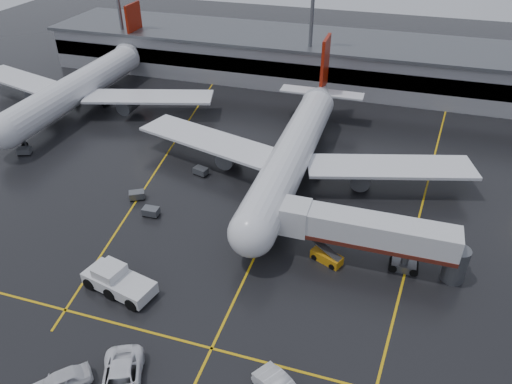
% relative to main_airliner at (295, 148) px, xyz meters
% --- Properties ---
extents(ground, '(220.00, 220.00, 0.00)m').
position_rel_main_airliner_xyz_m(ground, '(0.00, -9.70, -4.21)').
color(ground, black).
rests_on(ground, ground).
extents(apron_line_centre, '(0.25, 90.00, 0.02)m').
position_rel_main_airliner_xyz_m(apron_line_centre, '(0.00, -9.70, -4.20)').
color(apron_line_centre, gold).
rests_on(apron_line_centre, ground).
extents(apron_line_stop, '(60.00, 0.25, 0.02)m').
position_rel_main_airliner_xyz_m(apron_line_stop, '(0.00, -31.70, -4.20)').
color(apron_line_stop, gold).
rests_on(apron_line_stop, ground).
extents(apron_line_left, '(9.99, 69.35, 0.02)m').
position_rel_main_airliner_xyz_m(apron_line_left, '(-20.00, 0.30, -4.20)').
color(apron_line_left, gold).
rests_on(apron_line_left, ground).
extents(apron_line_right, '(7.57, 69.64, 0.02)m').
position_rel_main_airliner_xyz_m(apron_line_right, '(18.00, 0.30, -4.20)').
color(apron_line_right, gold).
rests_on(apron_line_right, ground).
extents(terminal, '(122.00, 19.00, 8.60)m').
position_rel_main_airliner_xyz_m(terminal, '(0.00, 38.23, 0.11)').
color(terminal, gray).
rests_on(terminal, ground).
extents(light_mast_left, '(3.00, 1.20, 25.45)m').
position_rel_main_airliner_xyz_m(light_mast_left, '(-45.00, 32.30, 10.27)').
color(light_mast_left, '#595B60').
rests_on(light_mast_left, ground).
extents(light_mast_mid, '(3.00, 1.20, 25.45)m').
position_rel_main_airliner_xyz_m(light_mast_mid, '(-5.00, 32.30, 10.27)').
color(light_mast_mid, '#595B60').
rests_on(light_mast_mid, ground).
extents(main_airliner, '(48.80, 45.60, 14.10)m').
position_rel_main_airliner_xyz_m(main_airliner, '(0.00, 0.00, 0.00)').
color(main_airliner, silver).
rests_on(main_airliner, ground).
extents(second_airliner, '(48.80, 45.60, 14.10)m').
position_rel_main_airliner_xyz_m(second_airliner, '(-42.00, 12.00, 0.00)').
color(second_airliner, silver).
rests_on(second_airliner, ground).
extents(jet_bridge, '(19.90, 3.40, 6.05)m').
position_rel_main_airliner_xyz_m(jet_bridge, '(11.87, -15.70, -0.28)').
color(jet_bridge, silver).
rests_on(jet_bridge, ground).
extents(pushback_tractor, '(8.21, 4.81, 2.76)m').
position_rel_main_airliner_xyz_m(pushback_tractor, '(-11.93, -27.55, -3.11)').
color(pushback_tractor, silver).
rests_on(pushback_tractor, ground).
extents(belt_loader, '(3.81, 2.78, 2.22)m').
position_rel_main_airliner_xyz_m(belt_loader, '(7.80, -16.86, -3.66)').
color(belt_loader, '#C47E0E').
rests_on(belt_loader, ground).
extents(service_van_a, '(5.88, 7.79, 1.96)m').
position_rel_main_airliner_xyz_m(service_van_a, '(-5.56, -37.76, -3.23)').
color(service_van_a, white).
rests_on(service_van_a, ground).
extents(service_van_d, '(5.08, 5.16, 1.76)m').
position_rel_main_airliner_xyz_m(service_van_d, '(-10.47, -39.25, -3.33)').
color(service_van_d, silver).
rests_on(service_van_d, ground).
extents(baggage_cart_a, '(2.04, 1.37, 1.12)m').
position_rel_main_airliner_xyz_m(baggage_cart_a, '(-14.79, -14.93, -3.58)').
color(baggage_cart_a, '#595B60').
rests_on(baggage_cart_a, ground).
extents(baggage_cart_b, '(2.38, 2.13, 1.12)m').
position_rel_main_airliner_xyz_m(baggage_cart_b, '(-18.27, -12.15, -3.58)').
color(baggage_cart_b, '#595B60').
rests_on(baggage_cart_b, ground).
extents(baggage_cart_c, '(2.28, 1.80, 1.12)m').
position_rel_main_airliner_xyz_m(baggage_cart_c, '(-12.62, -3.96, -3.58)').
color(baggage_cart_c, '#595B60').
rests_on(baggage_cart_c, ground).
extents(baggage_cart_d, '(2.36, 2.00, 1.12)m').
position_rel_main_airliner_xyz_m(baggage_cart_d, '(-47.14, -1.17, -3.58)').
color(baggage_cart_d, '#595B60').
rests_on(baggage_cart_d, ground).
extents(baggage_cart_e, '(2.34, 1.95, 1.12)m').
position_rel_main_airliner_xyz_m(baggage_cart_e, '(-40.67, -6.40, -3.58)').
color(baggage_cart_e, '#595B60').
rests_on(baggage_cart_e, ground).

